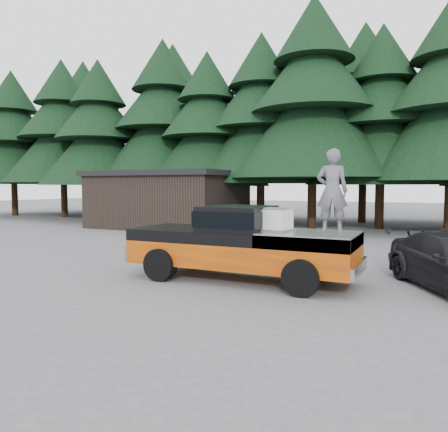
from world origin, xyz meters
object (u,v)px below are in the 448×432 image
at_px(pickup_truck, 241,255).
at_px(utility_building, 169,199).
at_px(air_compressor, 274,221).
at_px(man_on_bed, 332,191).

bearing_deg(pickup_truck, utility_building, 129.54).
distance_m(air_compressor, utility_building, 16.07).
xyz_separation_m(air_compressor, utility_building, (-10.71, 11.97, 0.08)).
height_order(man_on_bed, utility_building, man_on_bed).
xyz_separation_m(pickup_truck, air_compressor, (0.93, -0.13, 0.92)).
height_order(pickup_truck, utility_building, utility_building).
distance_m(pickup_truck, utility_building, 15.39).
relative_size(man_on_bed, utility_building, 0.24).
xyz_separation_m(pickup_truck, man_on_bed, (2.27, 0.15, 1.66)).
bearing_deg(air_compressor, utility_building, 142.23).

